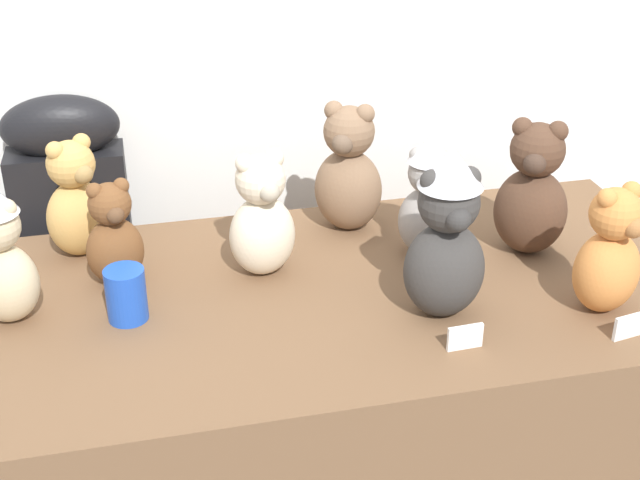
{
  "coord_description": "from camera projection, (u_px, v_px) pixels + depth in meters",
  "views": [
    {
      "loc": [
        -0.37,
        -1.31,
        1.71
      ],
      "look_at": [
        0.0,
        0.25,
        0.86
      ],
      "focal_mm": 50.17,
      "sensor_mm": 36.0,
      "label": 1
    }
  ],
  "objects": [
    {
      "name": "display_table",
      "position": [
        320.0,
        428.0,
        2.04
      ],
      "size": [
        1.67,
        0.79,
        0.74
      ],
      "primitive_type": "cube",
      "color": "brown",
      "rests_on": "ground_plane"
    },
    {
      "name": "instrument_case",
      "position": [
        83.0,
        283.0,
        2.32
      ],
      "size": [
        0.28,
        0.13,
        1.03
      ],
      "rotation": [
        0.0,
        0.0,
        -0.03
      ],
      "color": "black",
      "rests_on": "ground_plane"
    },
    {
      "name": "teddy_bear_mocha",
      "position": [
        348.0,
        172.0,
        2.06
      ],
      "size": [
        0.21,
        0.2,
        0.31
      ],
      "rotation": [
        0.0,
        0.0,
        -0.54
      ],
      "color": "#7F6047",
      "rests_on": "display_table"
    },
    {
      "name": "teddy_bear_cream",
      "position": [
        262.0,
        218.0,
        1.88
      ],
      "size": [
        0.17,
        0.15,
        0.28
      ],
      "rotation": [
        0.0,
        0.0,
        0.23
      ],
      "color": "beige",
      "rests_on": "display_table"
    },
    {
      "name": "teddy_bear_honey",
      "position": [
        76.0,
        201.0,
        1.96
      ],
      "size": [
        0.18,
        0.18,
        0.28
      ],
      "rotation": [
        0.0,
        0.0,
        0.58
      ],
      "color": "tan",
      "rests_on": "display_table"
    },
    {
      "name": "teddy_bear_cocoa",
      "position": [
        532.0,
        192.0,
        1.96
      ],
      "size": [
        0.21,
        0.2,
        0.31
      ],
      "rotation": [
        0.0,
        0.0,
        -0.54
      ],
      "color": "#4C3323",
      "rests_on": "display_table"
    },
    {
      "name": "teddy_bear_ash",
      "position": [
        428.0,
        197.0,
        1.95
      ],
      "size": [
        0.17,
        0.16,
        0.29
      ],
      "rotation": [
        0.0,
        0.0,
        -0.58
      ],
      "color": "gray",
      "rests_on": "display_table"
    },
    {
      "name": "teddy_bear_ginger",
      "position": [
        610.0,
        254.0,
        1.75
      ],
      "size": [
        0.17,
        0.15,
        0.27
      ],
      "rotation": [
        0.0,
        0.0,
        0.29
      ],
      "color": "#D17F3D",
      "rests_on": "display_table"
    },
    {
      "name": "teddy_bear_chestnut",
      "position": [
        114.0,
        236.0,
        1.85
      ],
      "size": [
        0.14,
        0.13,
        0.24
      ],
      "rotation": [
        0.0,
        0.0,
        0.24
      ],
      "color": "brown",
      "rests_on": "display_table"
    },
    {
      "name": "teddy_bear_charcoal",
      "position": [
        447.0,
        236.0,
        1.71
      ],
      "size": [
        0.16,
        0.15,
        0.36
      ],
      "rotation": [
        0.0,
        0.0,
        -0.02
      ],
      "color": "#383533",
      "rests_on": "display_table"
    },
    {
      "name": "party_cup_blue",
      "position": [
        126.0,
        295.0,
        1.75
      ],
      "size": [
        0.08,
        0.08,
        0.11
      ],
      "primitive_type": "cylinder",
      "color": "blue",
      "rests_on": "display_table"
    },
    {
      "name": "name_card_front_left",
      "position": [
        465.0,
        337.0,
        1.67
      ],
      "size": [
        0.07,
        0.01,
        0.05
      ],
      "primitive_type": "cube",
      "rotation": [
        0.0,
        0.0,
        0.04
      ],
      "color": "white",
      "rests_on": "display_table"
    },
    {
      "name": "name_card_front_middle",
      "position": [
        629.0,
        326.0,
        1.71
      ],
      "size": [
        0.07,
        0.02,
        0.05
      ],
      "primitive_type": "cube",
      "rotation": [
        0.0,
        0.0,
        0.18
      ],
      "color": "white",
      "rests_on": "display_table"
    }
  ]
}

